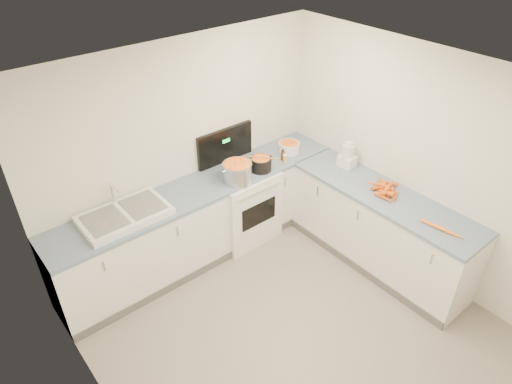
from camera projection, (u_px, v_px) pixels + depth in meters
floor at (304, 340)px, 4.47m from camera, size 3.50×4.00×0.00m
ceiling at (326, 101)px, 3.06m from camera, size 3.50×4.00×0.00m
wall_back at (183, 152)px, 5.04m from camera, size 3.50×0.00×2.50m
wall_left at (115, 359)px, 2.84m from camera, size 0.00×4.00×2.50m
wall_right at (432, 172)px, 4.69m from camera, size 0.00×4.00×2.50m
counter_back at (203, 220)px, 5.29m from camera, size 3.50×0.62×0.94m
counter_right at (379, 229)px, 5.16m from camera, size 0.62×2.20×0.94m
stove at (241, 203)px, 5.57m from camera, size 0.76×0.65×1.36m
sink at (125, 215)px, 4.53m from camera, size 0.86×0.52×0.31m
steel_pot at (237, 173)px, 5.07m from camera, size 0.42×0.42×0.24m
black_pot at (261, 165)px, 5.28m from camera, size 0.31×0.31×0.18m
wooden_spoon at (261, 157)px, 5.22m from camera, size 0.31×0.33×0.02m
mixing_bowl at (289, 147)px, 5.64m from camera, size 0.29×0.29×0.12m
extract_bottle at (283, 155)px, 5.48m from camera, size 0.05×0.05×0.12m
spice_jar at (285, 159)px, 5.44m from camera, size 0.05×0.05×0.08m
food_processor at (347, 156)px, 5.31m from camera, size 0.17×0.20×0.32m
carrot_pile at (385, 188)px, 4.92m from camera, size 0.38×0.42×0.09m
peeled_carrots at (443, 229)px, 4.37m from camera, size 0.10×0.43×0.04m
peelings at (104, 221)px, 4.39m from camera, size 0.22×0.27×0.01m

